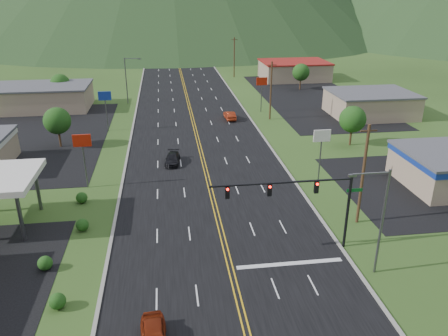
{
  "coord_description": "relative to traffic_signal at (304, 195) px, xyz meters",
  "views": [
    {
      "loc": [
        -4.61,
        -17.6,
        21.29
      ],
      "look_at": [
        0.94,
        22.8,
        4.5
      ],
      "focal_mm": 35.0,
      "sensor_mm": 36.0,
      "label": 1
    }
  ],
  "objects": [
    {
      "name": "car_red_far",
      "position": [
        -0.01,
        41.71,
        -4.62
      ],
      "size": [
        1.76,
        4.41,
        1.43
      ],
      "primitive_type": "imported",
      "rotation": [
        0.0,
        0.0,
        3.2
      ],
      "color": "#9B2A10",
      "rests_on": "ground"
    },
    {
      "name": "car_dark_mid",
      "position": [
        -10.54,
        22.04,
        -4.7
      ],
      "size": [
        2.27,
        4.51,
        1.26
      ],
      "primitive_type": "imported",
      "rotation": [
        0.0,
        0.0,
        -0.12
      ],
      "color": "black",
      "rests_on": "ground"
    },
    {
      "name": "tree_west_b",
      "position": [
        -31.48,
        58.0,
        -1.44
      ],
      "size": [
        3.84,
        3.84,
        5.82
      ],
      "color": "#382314",
      "rests_on": "ground"
    },
    {
      "name": "utility_pole_a",
      "position": [
        7.02,
        4.0,
        -0.2
      ],
      "size": [
        1.6,
        0.28,
        10.0
      ],
      "color": "#382314",
      "rests_on": "ground"
    },
    {
      "name": "streetlight_west",
      "position": [
        -18.16,
        56.0,
        -0.15
      ],
      "size": [
        3.28,
        0.25,
        9.0
      ],
      "color": "#59595E",
      "rests_on": "ground"
    },
    {
      "name": "pole_sign_east_b",
      "position": [
        6.52,
        46.0,
        -0.28
      ],
      "size": [
        2.0,
        0.18,
        6.4
      ],
      "color": "#59595E",
      "rests_on": "ground"
    },
    {
      "name": "pole_sign_east_a",
      "position": [
        6.52,
        14.0,
        -0.28
      ],
      "size": [
        2.0,
        0.18,
        6.4
      ],
      "color": "#59595E",
      "rests_on": "ground"
    },
    {
      "name": "tree_west_a",
      "position": [
        -26.48,
        31.0,
        -1.44
      ],
      "size": [
        3.84,
        3.84,
        5.82
      ],
      "color": "#382314",
      "rests_on": "ground"
    },
    {
      "name": "building_east_mid",
      "position": [
        25.52,
        41.0,
        -3.17
      ],
      "size": [
        14.4,
        11.4,
        4.3
      ],
      "color": "#9F876E",
      "rests_on": "ground"
    },
    {
      "name": "pole_sign_west_a",
      "position": [
        -20.48,
        16.0,
        -0.28
      ],
      "size": [
        2.0,
        0.18,
        6.4
      ],
      "color": "#59595E",
      "rests_on": "ground"
    },
    {
      "name": "utility_pole_b",
      "position": [
        7.02,
        41.0,
        -0.2
      ],
      "size": [
        1.6,
        0.28,
        10.0
      ],
      "color": "#382314",
      "rests_on": "ground"
    },
    {
      "name": "building_west_far",
      "position": [
        -34.48,
        54.0,
        -3.07
      ],
      "size": [
        18.4,
        11.4,
        4.5
      ],
      "color": "#9F876E",
      "rests_on": "ground"
    },
    {
      "name": "utility_pole_d",
      "position": [
        7.02,
        121.0,
        -0.2
      ],
      "size": [
        1.6,
        0.28,
        10.0
      ],
      "color": "#382314",
      "rests_on": "ground"
    },
    {
      "name": "tree_east_a",
      "position": [
        15.52,
        26.0,
        -1.44
      ],
      "size": [
        3.84,
        3.84,
        5.82
      ],
      "color": "#382314",
      "rests_on": "ground"
    },
    {
      "name": "building_east_far",
      "position": [
        21.52,
        76.0,
        -3.07
      ],
      "size": [
        16.4,
        12.4,
        4.5
      ],
      "color": "#9F876E",
      "rests_on": "ground"
    },
    {
      "name": "pole_sign_west_b",
      "position": [
        -20.48,
        38.0,
        -0.28
      ],
      "size": [
        2.0,
        0.18,
        6.4
      ],
      "color": "#59595E",
      "rests_on": "ground"
    },
    {
      "name": "traffic_signal",
      "position": [
        0.0,
        0.0,
        0.0
      ],
      "size": [
        13.1,
        0.43,
        7.0
      ],
      "color": "black",
      "rests_on": "ground"
    },
    {
      "name": "tree_east_b",
      "position": [
        19.52,
        64.0,
        -1.44
      ],
      "size": [
        3.84,
        3.84,
        5.82
      ],
      "color": "#382314",
      "rests_on": "ground"
    },
    {
      "name": "utility_pole_c",
      "position": [
        7.02,
        81.0,
        -0.2
      ],
      "size": [
        1.6,
        0.28,
        10.0
      ],
      "color": "#382314",
      "rests_on": "ground"
    },
    {
      "name": "streetlight_east",
      "position": [
        4.7,
        -4.0,
        -0.15
      ],
      "size": [
        3.28,
        0.25,
        9.0
      ],
      "color": "#59595E",
      "rests_on": "ground"
    }
  ]
}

